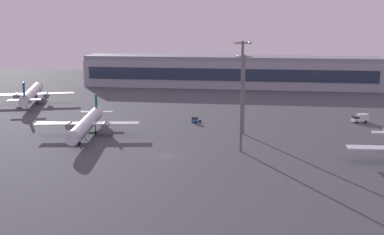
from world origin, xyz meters
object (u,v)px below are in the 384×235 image
at_px(airplane_mid_apron, 87,123).
at_px(apron_light_central, 244,89).
at_px(airplane_terminal_side, 32,94).
at_px(apron_light_west, 242,90).
at_px(pushback_tug, 195,120).
at_px(catering_truck, 360,118).

distance_m(airplane_mid_apron, apron_light_central, 50.01).
bearing_deg(airplane_terminal_side, apron_light_west, -52.79).
bearing_deg(airplane_mid_apron, apron_light_west, 157.76).
bearing_deg(apron_light_west, pushback_tug, 116.36).
distance_m(pushback_tug, apron_light_central, 26.27).
distance_m(catering_truck, apron_light_central, 48.29).
xyz_separation_m(airplane_mid_apron, apron_light_central, (47.99, 9.57, 10.35)).
xyz_separation_m(pushback_tug, apron_light_west, (17.57, -35.46, 15.96)).
relative_size(pushback_tug, apron_light_west, 0.12).
distance_m(airplane_terminal_side, apron_light_west, 112.86).
xyz_separation_m(catering_truck, pushback_tug, (-57.63, -8.81, -0.51)).
bearing_deg(apron_light_central, apron_light_west, -89.40).
relative_size(airplane_terminal_side, apron_light_west, 1.48).
distance_m(pushback_tug, apron_light_west, 42.67).
xyz_separation_m(airplane_mid_apron, pushback_tug, (30.64, 24.12, -2.97)).
bearing_deg(catering_truck, apron_light_west, 117.07).
xyz_separation_m(airplane_mid_apron, apron_light_west, (48.21, -11.34, 13.00)).
bearing_deg(apron_light_west, apron_light_central, 90.60).
xyz_separation_m(catering_truck, apron_light_central, (-40.28, -23.36, 12.81)).
height_order(airplane_terminal_side, pushback_tug, airplane_terminal_side).
bearing_deg(catering_truck, pushback_tug, 77.91).
height_order(airplane_terminal_side, apron_light_west, apron_light_west).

